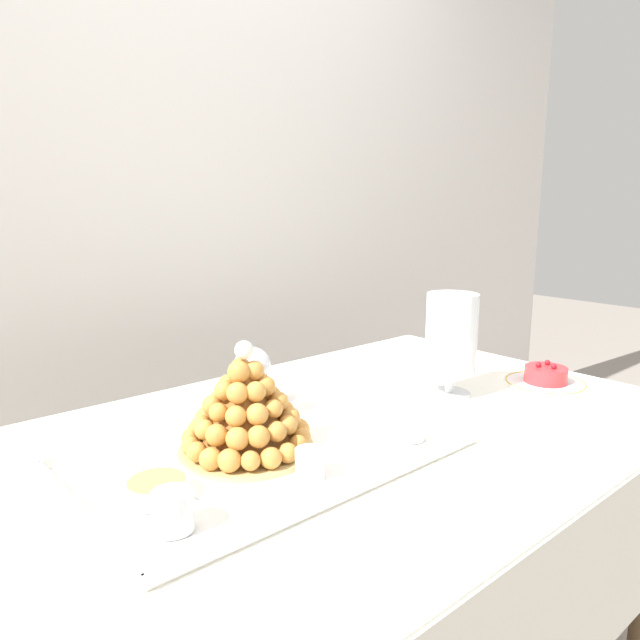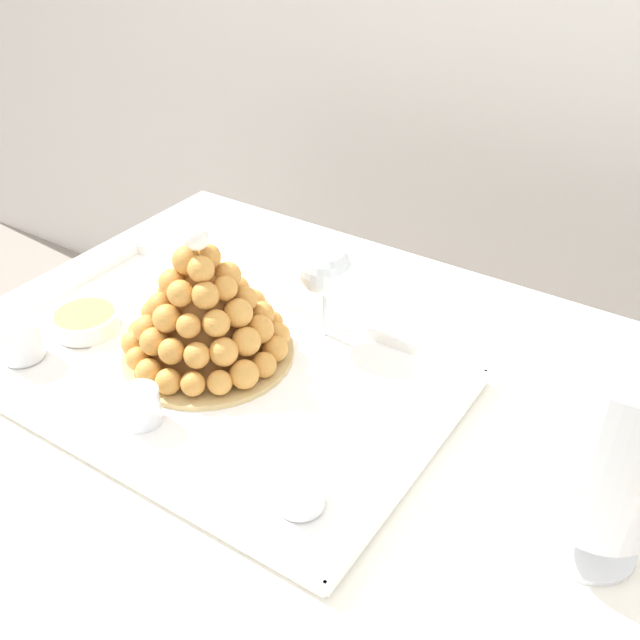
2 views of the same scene
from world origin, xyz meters
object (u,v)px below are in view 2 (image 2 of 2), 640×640
(dessert_cup_centre, at_px, (300,490))
(macaron_goblet, at_px, (617,448))
(croquembouche, at_px, (204,311))
(wine_glass, at_px, (325,272))
(serving_tray, at_px, (205,375))
(creme_brulee_ramekin, at_px, (86,320))
(dessert_cup_left, at_px, (20,342))
(dessert_cup_mid_left, at_px, (141,407))

(dessert_cup_centre, relative_size, macaron_goblet, 0.23)
(croquembouche, bearing_deg, wine_glass, 51.54)
(dessert_cup_centre, relative_size, wine_glass, 0.35)
(serving_tray, height_order, dessert_cup_centre, dessert_cup_centre)
(creme_brulee_ramekin, bearing_deg, serving_tray, 3.68)
(dessert_cup_left, height_order, dessert_cup_mid_left, dessert_cup_left)
(creme_brulee_ramekin, relative_size, macaron_goblet, 0.41)
(croquembouche, distance_m, dessert_cup_mid_left, 0.16)
(creme_brulee_ramekin, relative_size, wine_glass, 0.63)
(serving_tray, distance_m, macaron_goblet, 0.55)
(serving_tray, relative_size, creme_brulee_ramekin, 6.78)
(dessert_cup_mid_left, height_order, dessert_cup_centre, dessert_cup_mid_left)
(dessert_cup_left, bearing_deg, dessert_cup_centre, -1.02)
(creme_brulee_ramekin, xyz_separation_m, macaron_goblet, (0.75, 0.02, 0.12))
(macaron_goblet, bearing_deg, dessert_cup_centre, -156.40)
(wine_glass, bearing_deg, creme_brulee_ramekin, -148.54)
(dessert_cup_mid_left, distance_m, creme_brulee_ramekin, 0.24)
(dessert_cup_left, height_order, dessert_cup_centre, dessert_cup_left)
(creme_brulee_ramekin, bearing_deg, croquembouche, 14.24)
(dessert_cup_mid_left, xyz_separation_m, wine_glass, (0.09, 0.29, 0.08))
(croquembouche, bearing_deg, dessert_cup_left, -146.28)
(serving_tray, height_order, macaron_goblet, macaron_goblet)
(croquembouche, bearing_deg, serving_tray, -56.56)
(dessert_cup_left, distance_m, creme_brulee_ramekin, 0.10)
(dessert_cup_mid_left, distance_m, dessert_cup_centre, 0.25)
(dessert_cup_mid_left, bearing_deg, wine_glass, 73.17)
(macaron_goblet, xyz_separation_m, wine_glass, (-0.44, 0.17, -0.03))
(dessert_cup_left, bearing_deg, wine_glass, 40.81)
(serving_tray, relative_size, dessert_cup_centre, 12.03)
(macaron_goblet, distance_m, wine_glass, 0.48)
(serving_tray, distance_m, dessert_cup_left, 0.27)
(dessert_cup_mid_left, height_order, macaron_goblet, macaron_goblet)
(serving_tray, height_order, croquembouche, croquembouche)
(dessert_cup_left, bearing_deg, dessert_cup_mid_left, -1.45)
(croquembouche, relative_size, dessert_cup_mid_left, 4.93)
(dessert_cup_left, relative_size, macaron_goblet, 0.25)
(dessert_cup_centre, xyz_separation_m, wine_glass, (-0.16, 0.29, 0.08))
(dessert_cup_centre, height_order, macaron_goblet, macaron_goblet)
(serving_tray, bearing_deg, wine_glass, 63.75)
(macaron_goblet, relative_size, wine_glass, 1.55)
(dessert_cup_centre, xyz_separation_m, macaron_goblet, (0.29, 0.13, 0.12))
(serving_tray, bearing_deg, dessert_cup_mid_left, -91.19)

